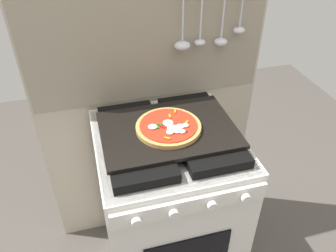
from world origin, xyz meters
TOP-DOWN VIEW (x-y plane):
  - kitchen_backsplash at (0.00, 0.33)m, footprint 1.10×0.09m
  - stove at (-0.00, -0.00)m, footprint 0.60×0.64m
  - baking_tray at (0.00, 0.00)m, footprint 0.54×0.38m
  - pizza_left at (0.00, -0.01)m, footprint 0.26×0.26m

SIDE VIEW (x-z plane):
  - stove at x=0.00m, z-range 0.00..0.90m
  - kitchen_backsplash at x=0.00m, z-range 0.01..1.56m
  - baking_tray at x=0.00m, z-range 0.90..0.92m
  - pizza_left at x=0.00m, z-range 0.91..0.94m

